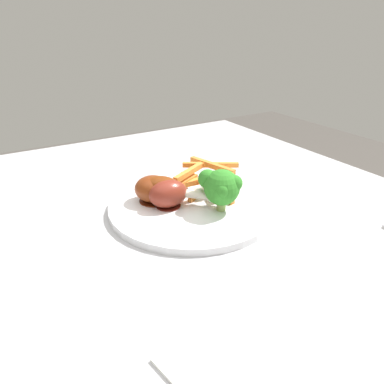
{
  "coord_description": "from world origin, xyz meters",
  "views": [
    {
      "loc": [
        -0.43,
        0.26,
        1.04
      ],
      "look_at": [
        0.05,
        -0.03,
        0.78
      ],
      "focal_mm": 33.87,
      "sensor_mm": 36.0,
      "label": 1
    }
  ],
  "objects_px": {
    "carrot_fries_pile": "(200,181)",
    "chicken_drumstick_extra": "(165,190)",
    "broccoli_floret_front": "(220,186)",
    "dining_table": "(193,279)",
    "chicken_drumstick_far": "(171,193)",
    "dinner_plate": "(192,206)",
    "chicken_drumstick_near": "(156,189)"
  },
  "relations": [
    {
      "from": "dining_table",
      "to": "chicken_drumstick_extra",
      "type": "relative_size",
      "value": 9.0
    },
    {
      "from": "carrot_fries_pile",
      "to": "chicken_drumstick_far",
      "type": "distance_m",
      "value": 0.08
    },
    {
      "from": "carrot_fries_pile",
      "to": "chicken_drumstick_extra",
      "type": "height_order",
      "value": "chicken_drumstick_extra"
    },
    {
      "from": "broccoli_floret_front",
      "to": "dinner_plate",
      "type": "bearing_deg",
      "value": 30.33
    },
    {
      "from": "broccoli_floret_front",
      "to": "chicken_drumstick_near",
      "type": "xyz_separation_m",
      "value": [
        0.08,
        0.07,
        -0.02
      ]
    },
    {
      "from": "broccoli_floret_front",
      "to": "chicken_drumstick_far",
      "type": "distance_m",
      "value": 0.08
    },
    {
      "from": "dining_table",
      "to": "chicken_drumstick_extra",
      "type": "distance_m",
      "value": 0.16
    },
    {
      "from": "dinner_plate",
      "to": "chicken_drumstick_near",
      "type": "height_order",
      "value": "chicken_drumstick_near"
    },
    {
      "from": "chicken_drumstick_far",
      "to": "dining_table",
      "type": "bearing_deg",
      "value": -171.07
    },
    {
      "from": "dinner_plate",
      "to": "chicken_drumstick_near",
      "type": "distance_m",
      "value": 0.07
    },
    {
      "from": "dining_table",
      "to": "broccoli_floret_front",
      "type": "height_order",
      "value": "broccoli_floret_front"
    },
    {
      "from": "dining_table",
      "to": "carrot_fries_pile",
      "type": "xyz_separation_m",
      "value": [
        0.09,
        -0.07,
        0.14
      ]
    },
    {
      "from": "carrot_fries_pile",
      "to": "chicken_drumstick_extra",
      "type": "relative_size",
      "value": 1.31
    },
    {
      "from": "dinner_plate",
      "to": "chicken_drumstick_far",
      "type": "relative_size",
      "value": 2.48
    },
    {
      "from": "dining_table",
      "to": "broccoli_floret_front",
      "type": "distance_m",
      "value": 0.17
    },
    {
      "from": "broccoli_floret_front",
      "to": "chicken_drumstick_far",
      "type": "height_order",
      "value": "broccoli_floret_front"
    },
    {
      "from": "dining_table",
      "to": "broccoli_floret_front",
      "type": "xyz_separation_m",
      "value": [
        0.0,
        -0.05,
        0.16
      ]
    },
    {
      "from": "chicken_drumstick_near",
      "to": "chicken_drumstick_far",
      "type": "relative_size",
      "value": 0.98
    },
    {
      "from": "broccoli_floret_front",
      "to": "carrot_fries_pile",
      "type": "bearing_deg",
      "value": -10.77
    },
    {
      "from": "broccoli_floret_front",
      "to": "carrot_fries_pile",
      "type": "relative_size",
      "value": 0.46
    },
    {
      "from": "broccoli_floret_front",
      "to": "chicken_drumstick_near",
      "type": "relative_size",
      "value": 0.63
    },
    {
      "from": "carrot_fries_pile",
      "to": "chicken_drumstick_far",
      "type": "height_order",
      "value": "chicken_drumstick_far"
    },
    {
      "from": "carrot_fries_pile",
      "to": "chicken_drumstick_extra",
      "type": "xyz_separation_m",
      "value": [
        -0.02,
        0.08,
        0.01
      ]
    },
    {
      "from": "chicken_drumstick_near",
      "to": "chicken_drumstick_extra",
      "type": "distance_m",
      "value": 0.02
    },
    {
      "from": "dinner_plate",
      "to": "chicken_drumstick_far",
      "type": "height_order",
      "value": "chicken_drumstick_far"
    },
    {
      "from": "dining_table",
      "to": "chicken_drumstick_near",
      "type": "relative_size",
      "value": 9.37
    },
    {
      "from": "carrot_fries_pile",
      "to": "chicken_drumstick_far",
      "type": "relative_size",
      "value": 1.34
    },
    {
      "from": "dinner_plate",
      "to": "chicken_drumstick_near",
      "type": "bearing_deg",
      "value": 53.39
    },
    {
      "from": "dining_table",
      "to": "chicken_drumstick_extra",
      "type": "bearing_deg",
      "value": 10.41
    },
    {
      "from": "broccoli_floret_front",
      "to": "carrot_fries_pile",
      "type": "height_order",
      "value": "broccoli_floret_front"
    },
    {
      "from": "dining_table",
      "to": "broccoli_floret_front",
      "type": "relative_size",
      "value": 14.87
    },
    {
      "from": "chicken_drumstick_near",
      "to": "dining_table",
      "type": "bearing_deg",
      "value": -165.22
    }
  ]
}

